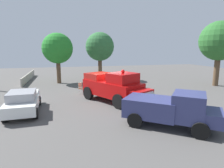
# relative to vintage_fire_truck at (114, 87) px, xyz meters

# --- Properties ---
(ground_plane) EXTENTS (60.00, 60.00, 0.00)m
(ground_plane) POSITION_rel_vintage_fire_truck_xyz_m (0.88, 0.24, -1.20)
(ground_plane) COLOR #514F4C
(vintage_fire_truck) EXTENTS (6.26, 4.78, 2.59)m
(vintage_fire_truck) POSITION_rel_vintage_fire_truck_xyz_m (0.00, 0.00, 0.00)
(vintage_fire_truck) COLOR black
(vintage_fire_truck) RESTS_ON ground
(classic_hot_rod) EXTENTS (4.44, 2.07, 1.46)m
(classic_hot_rod) POSITION_rel_vintage_fire_truck_xyz_m (-0.97, 6.34, -0.45)
(classic_hot_rod) COLOR black
(classic_hot_rod) RESTS_ON ground
(parked_pickup) EXTENTS (4.43, 4.86, 1.90)m
(parked_pickup) POSITION_rel_vintage_fire_truck_xyz_m (-5.42, -1.58, -0.21)
(parked_pickup) COLOR black
(parked_pickup) RESTS_ON ground
(lawn_chair_by_car) EXTENTS (0.69, 0.69, 1.02)m
(lawn_chair_by_car) POSITION_rel_vintage_fire_truck_xyz_m (3.35, 2.21, -0.61)
(lawn_chair_by_car) COLOR #B7BABF
(lawn_chair_by_car) RESTS_ON ground
(spectator_standing) EXTENTS (0.45, 0.59, 1.68)m
(spectator_standing) POSITION_rel_vintage_fire_truck_xyz_m (5.07, -1.68, -0.23)
(spectator_standing) COLOR #2D334C
(spectator_standing) RESTS_ON ground
(oak_tree_left) EXTENTS (3.76, 3.76, 6.25)m
(oak_tree_left) POSITION_rel_vintage_fire_truck_xyz_m (11.29, -1.10, 3.13)
(oak_tree_left) COLOR brown
(oak_tree_left) RESTS_ON ground
(oak_tree_right) EXTENTS (4.23, 4.23, 7.04)m
(oak_tree_right) POSITION_rel_vintage_fire_truck_xyz_m (3.53, -12.74, 3.67)
(oak_tree_right) COLOR brown
(oak_tree_right) RESTS_ON ground
(oak_tree_distant) EXTENTS (3.56, 3.56, 5.92)m
(oak_tree_distant) POSITION_rel_vintage_fire_truck_xyz_m (9.61, 4.26, 2.90)
(oak_tree_distant) COLOR brown
(oak_tree_distant) RESTS_ON ground
(background_fence) EXTENTS (9.78, 0.12, 0.90)m
(background_fence) POSITION_rel_vintage_fire_truck_xyz_m (12.78, 8.17, -0.75)
(background_fence) COLOR #A8A393
(background_fence) RESTS_ON ground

